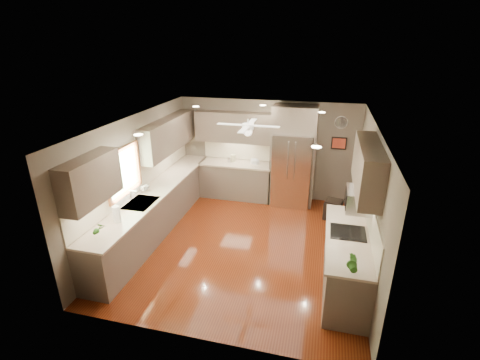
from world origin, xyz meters
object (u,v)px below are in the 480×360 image
at_px(canister_b, 229,160).
at_px(potted_plant_right, 352,263).
at_px(canister_c, 233,158).
at_px(microwave, 359,200).
at_px(bowl, 255,163).
at_px(soap_bottle, 145,187).
at_px(stool, 333,210).
at_px(paper_towel, 117,214).
at_px(potted_plant_left, 98,228).
at_px(refrigerator, 293,158).

xyz_separation_m(canister_b, potted_plant_right, (2.82, -3.97, 0.09)).
xyz_separation_m(canister_c, microwave, (2.85, -2.81, 0.45)).
relative_size(canister_c, microwave, 0.36).
height_order(potted_plant_right, microwave, microwave).
relative_size(canister_b, microwave, 0.24).
bearing_deg(bowl, soap_bottle, -129.75).
xyz_separation_m(canister_b, soap_bottle, (-1.17, -2.19, 0.03)).
bearing_deg(stool, bowl, 161.07).
distance_m(soap_bottle, microwave, 4.17).
height_order(canister_c, paper_towel, paper_towel).
xyz_separation_m(soap_bottle, microwave, (4.11, -0.54, 0.44)).
distance_m(canister_b, microwave, 4.04).
bearing_deg(potted_plant_left, potted_plant_right, -0.02).
xyz_separation_m(canister_c, stool, (2.56, -0.74, -0.79)).
relative_size(canister_c, stool, 0.44).
height_order(soap_bottle, paper_towel, paper_towel).
height_order(potted_plant_left, paper_towel, paper_towel).
distance_m(refrigerator, paper_towel, 4.33).
bearing_deg(potted_plant_right, potted_plant_left, 179.98).
bearing_deg(canister_b, canister_c, 39.85).
xyz_separation_m(potted_plant_right, microwave, (0.12, 1.23, 0.38)).
bearing_deg(refrigerator, paper_towel, -127.66).
height_order(potted_plant_right, paper_towel, potted_plant_right).
distance_m(canister_b, stool, 2.84).
bearing_deg(stool, potted_plant_right, -87.11).
bearing_deg(canister_c, paper_towel, -107.67).
bearing_deg(paper_towel, potted_plant_right, -7.59).
xyz_separation_m(refrigerator, paper_towel, (-2.65, -3.43, -0.11)).
height_order(stool, paper_towel, paper_towel).
height_order(canister_c, refrigerator, refrigerator).
relative_size(soap_bottle, potted_plant_right, 0.63).
xyz_separation_m(potted_plant_left, paper_towel, (0.01, 0.51, -0.01)).
height_order(canister_b, potted_plant_right, potted_plant_right).
xyz_separation_m(bowl, microwave, (2.27, -2.75, 0.51)).
distance_m(potted_plant_left, microwave, 4.19).
height_order(bowl, refrigerator, refrigerator).
distance_m(refrigerator, stool, 1.54).
height_order(potted_plant_left, potted_plant_right, potted_plant_right).
bearing_deg(potted_plant_left, canister_c, 74.33).
height_order(canister_c, microwave, microwave).
height_order(microwave, paper_towel, microwave).
xyz_separation_m(canister_b, refrigerator, (1.61, -0.03, 0.18)).
relative_size(canister_c, potted_plant_left, 0.68).
height_order(potted_plant_left, refrigerator, refrigerator).
bearing_deg(microwave, canister_c, 135.38).
bearing_deg(bowl, refrigerator, -2.73).
bearing_deg(potted_plant_left, microwave, 17.19).
bearing_deg(soap_bottle, canister_b, 61.88).
xyz_separation_m(microwave, paper_towel, (-3.97, -0.72, -0.40)).
bearing_deg(bowl, potted_plant_left, -113.23).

